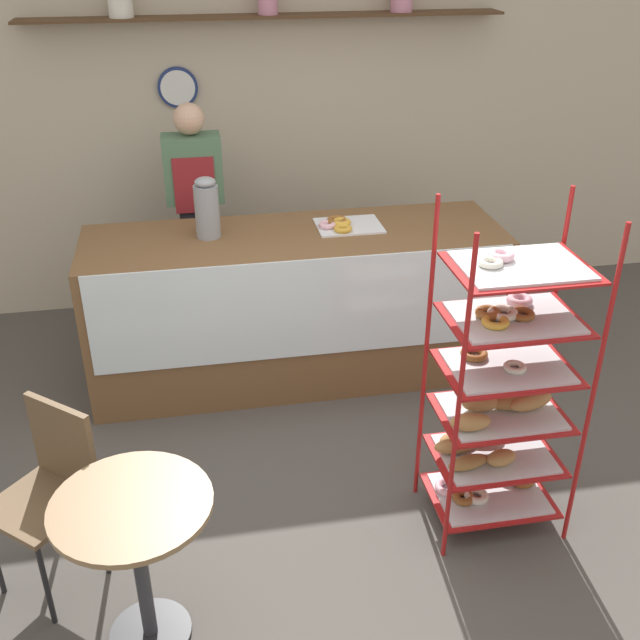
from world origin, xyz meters
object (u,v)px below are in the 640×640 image
(cafe_table, at_px, (136,539))
(donut_tray_counter, at_px, (342,224))
(cafe_chair, at_px, (52,479))
(coffee_carafe, at_px, (207,208))
(person_worker, at_px, (197,215))
(pastry_rack, at_px, (498,397))

(cafe_table, relative_size, donut_tray_counter, 1.80)
(cafe_table, bearing_deg, donut_tray_counter, 58.44)
(cafe_chair, bearing_deg, coffee_carafe, 104.37)
(person_worker, xyz_separation_m, coffee_carafe, (0.06, -0.58, 0.25))
(cafe_chair, bearing_deg, cafe_table, -8.56)
(pastry_rack, xyz_separation_m, person_worker, (-1.29, 2.16, 0.20))
(cafe_table, xyz_separation_m, cafe_chair, (-0.37, 0.43, -0.00))
(pastry_rack, xyz_separation_m, donut_tray_counter, (-0.41, 1.58, 0.29))
(coffee_carafe, bearing_deg, person_worker, 95.63)
(person_worker, xyz_separation_m, cafe_table, (-0.36, -2.60, -0.37))
(pastry_rack, bearing_deg, donut_tray_counter, 104.59)
(cafe_table, bearing_deg, cafe_chair, 130.72)
(pastry_rack, height_order, cafe_table, pastry_rack)
(cafe_table, distance_m, coffee_carafe, 2.15)
(person_worker, distance_m, cafe_table, 2.65)
(donut_tray_counter, bearing_deg, cafe_table, -121.56)
(person_worker, xyz_separation_m, donut_tray_counter, (0.88, -0.58, 0.09))
(cafe_table, distance_m, donut_tray_counter, 2.41)
(pastry_rack, bearing_deg, cafe_chair, -179.81)
(cafe_chair, relative_size, coffee_carafe, 2.37)
(cafe_table, xyz_separation_m, donut_tray_counter, (1.24, 2.02, 0.46))
(person_worker, height_order, coffee_carafe, person_worker)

